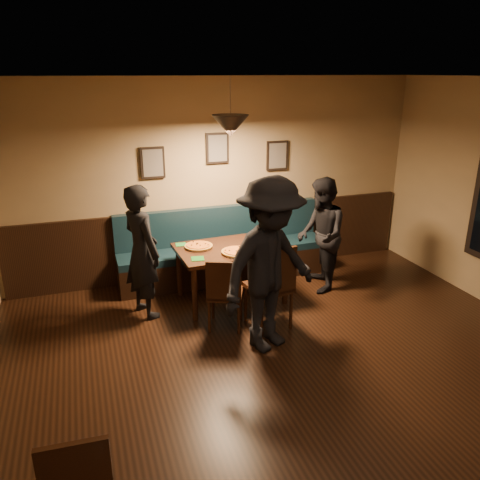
{
  "coord_description": "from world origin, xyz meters",
  "views": [
    {
      "loc": [
        -1.82,
        -2.88,
        2.85
      ],
      "look_at": [
        -0.11,
        2.17,
        0.95
      ],
      "focal_mm": 35.55,
      "sensor_mm": 36.0,
      "label": 1
    }
  ],
  "objects_px": {
    "tabasco_bottle": "(269,239)",
    "diner_left": "(142,252)",
    "chair_near_left": "(225,292)",
    "diner_front": "(270,266)",
    "dining_table": "(231,274)",
    "diner_right": "(321,235)",
    "booth_bench": "(224,246)",
    "soda_glass": "(282,246)",
    "chair_near_right": "(268,285)"
  },
  "relations": [
    {
      "from": "diner_left",
      "to": "tabasco_bottle",
      "type": "xyz_separation_m",
      "value": [
        1.62,
        -0.01,
        -0.03
      ]
    },
    {
      "from": "dining_table",
      "to": "diner_front",
      "type": "distance_m",
      "value": 1.33
    },
    {
      "from": "chair_near_left",
      "to": "tabasco_bottle",
      "type": "bearing_deg",
      "value": 60.78
    },
    {
      "from": "tabasco_bottle",
      "to": "chair_near_right",
      "type": "bearing_deg",
      "value": -111.65
    },
    {
      "from": "chair_near_right",
      "to": "tabasco_bottle",
      "type": "bearing_deg",
      "value": 60.33
    },
    {
      "from": "chair_near_right",
      "to": "soda_glass",
      "type": "height_order",
      "value": "chair_near_right"
    },
    {
      "from": "diner_left",
      "to": "tabasco_bottle",
      "type": "height_order",
      "value": "diner_left"
    },
    {
      "from": "chair_near_left",
      "to": "soda_glass",
      "type": "xyz_separation_m",
      "value": [
        0.83,
        0.29,
        0.36
      ]
    },
    {
      "from": "dining_table",
      "to": "diner_front",
      "type": "height_order",
      "value": "diner_front"
    },
    {
      "from": "dining_table",
      "to": "tabasco_bottle",
      "type": "distance_m",
      "value": 0.66
    },
    {
      "from": "booth_bench",
      "to": "diner_right",
      "type": "distance_m",
      "value": 1.38
    },
    {
      "from": "chair_near_left",
      "to": "chair_near_right",
      "type": "relative_size",
      "value": 0.86
    },
    {
      "from": "chair_near_left",
      "to": "diner_front",
      "type": "bearing_deg",
      "value": -36.88
    },
    {
      "from": "booth_bench",
      "to": "diner_front",
      "type": "relative_size",
      "value": 1.59
    },
    {
      "from": "diner_front",
      "to": "tabasco_bottle",
      "type": "distance_m",
      "value": 1.25
    },
    {
      "from": "chair_near_left",
      "to": "diner_left",
      "type": "xyz_separation_m",
      "value": [
        -0.85,
        0.62,
        0.38
      ]
    },
    {
      "from": "diner_front",
      "to": "tabasco_bottle",
      "type": "bearing_deg",
      "value": 45.69
    },
    {
      "from": "diner_front",
      "to": "tabasco_bottle",
      "type": "xyz_separation_m",
      "value": [
        0.45,
        1.16,
        -0.15
      ]
    },
    {
      "from": "dining_table",
      "to": "chair_near_left",
      "type": "distance_m",
      "value": 0.71
    },
    {
      "from": "booth_bench",
      "to": "diner_left",
      "type": "bearing_deg",
      "value": -150.3
    },
    {
      "from": "chair_near_left",
      "to": "diner_front",
      "type": "relative_size",
      "value": 0.47
    },
    {
      "from": "diner_front",
      "to": "diner_right",
      "type": "bearing_deg",
      "value": 20.52
    },
    {
      "from": "chair_near_left",
      "to": "diner_right",
      "type": "bearing_deg",
      "value": 43.89
    },
    {
      "from": "booth_bench",
      "to": "diner_left",
      "type": "height_order",
      "value": "diner_left"
    },
    {
      "from": "booth_bench",
      "to": "tabasco_bottle",
      "type": "xyz_separation_m",
      "value": [
        0.39,
        -0.71,
        0.3
      ]
    },
    {
      "from": "booth_bench",
      "to": "tabasco_bottle",
      "type": "relative_size",
      "value": 24.14
    },
    {
      "from": "booth_bench",
      "to": "diner_left",
      "type": "distance_m",
      "value": 1.46
    },
    {
      "from": "dining_table",
      "to": "diner_right",
      "type": "height_order",
      "value": "diner_right"
    },
    {
      "from": "tabasco_bottle",
      "to": "diner_right",
      "type": "bearing_deg",
      "value": -1.29
    },
    {
      "from": "diner_front",
      "to": "soda_glass",
      "type": "height_order",
      "value": "diner_front"
    },
    {
      "from": "diner_front",
      "to": "dining_table",
      "type": "bearing_deg",
      "value": 69.16
    },
    {
      "from": "soda_glass",
      "to": "tabasco_bottle",
      "type": "xyz_separation_m",
      "value": [
        -0.05,
        0.31,
        -0.01
      ]
    },
    {
      "from": "dining_table",
      "to": "tabasco_bottle",
      "type": "xyz_separation_m",
      "value": [
        0.5,
        -0.04,
        0.43
      ]
    },
    {
      "from": "soda_glass",
      "to": "diner_left",
      "type": "bearing_deg",
      "value": 169.12
    },
    {
      "from": "chair_near_right",
      "to": "chair_near_left",
      "type": "bearing_deg",
      "value": 156.54
    },
    {
      "from": "booth_bench",
      "to": "dining_table",
      "type": "height_order",
      "value": "booth_bench"
    },
    {
      "from": "booth_bench",
      "to": "diner_right",
      "type": "xyz_separation_m",
      "value": [
        1.14,
        -0.73,
        0.28
      ]
    },
    {
      "from": "chair_near_right",
      "to": "diner_front",
      "type": "bearing_deg",
      "value": -119.01
    },
    {
      "from": "diner_right",
      "to": "chair_near_left",
      "type": "bearing_deg",
      "value": -51.85
    },
    {
      "from": "diner_left",
      "to": "tabasco_bottle",
      "type": "relative_size",
      "value": 13.21
    },
    {
      "from": "dining_table",
      "to": "diner_right",
      "type": "distance_m",
      "value": 1.31
    },
    {
      "from": "dining_table",
      "to": "tabasco_bottle",
      "type": "height_order",
      "value": "tabasco_bottle"
    },
    {
      "from": "chair_near_right",
      "to": "tabasco_bottle",
      "type": "relative_size",
      "value": 8.3
    },
    {
      "from": "chair_near_left",
      "to": "chair_near_right",
      "type": "bearing_deg",
      "value": 7.39
    },
    {
      "from": "diner_right",
      "to": "soda_glass",
      "type": "distance_m",
      "value": 0.76
    },
    {
      "from": "chair_near_left",
      "to": "diner_front",
      "type": "distance_m",
      "value": 0.81
    },
    {
      "from": "tabasco_bottle",
      "to": "diner_left",
      "type": "bearing_deg",
      "value": 179.6
    },
    {
      "from": "chair_near_right",
      "to": "diner_right",
      "type": "xyz_separation_m",
      "value": [
        1.04,
        0.72,
        0.26
      ]
    },
    {
      "from": "chair_near_left",
      "to": "diner_right",
      "type": "height_order",
      "value": "diner_right"
    },
    {
      "from": "booth_bench",
      "to": "dining_table",
      "type": "relative_size",
      "value": 2.19
    }
  ]
}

